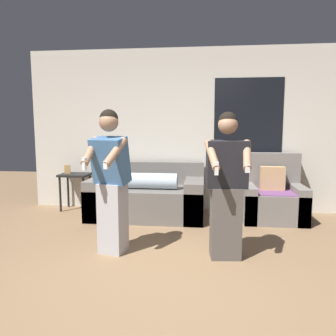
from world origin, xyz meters
TOP-DOWN VIEW (x-y plane):
  - ground_plane at (0.00, 0.00)m, footprint 14.00×14.00m
  - wall_back at (0.02, 2.91)m, footprint 5.41×0.07m
  - couch at (-0.60, 2.38)m, footprint 1.77×0.97m
  - armchair at (1.33, 2.44)m, footprint 0.91×0.81m
  - side_table at (-1.90, 2.65)m, footprint 0.49×0.40m
  - person_left at (-0.73, 0.84)m, footprint 0.46×0.56m
  - person_right at (0.53, 0.84)m, footprint 0.49×0.49m

SIDE VIEW (x-z plane):
  - ground_plane at x=0.00m, z-range 0.00..0.00m
  - couch at x=-0.60m, z-range -0.11..0.73m
  - armchair at x=1.33m, z-range -0.17..0.83m
  - side_table at x=-1.90m, z-range 0.13..0.90m
  - person_right at x=0.53m, z-range 0.00..1.58m
  - person_left at x=-0.73m, z-range 0.02..1.63m
  - wall_back at x=0.02m, z-range 0.00..2.70m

